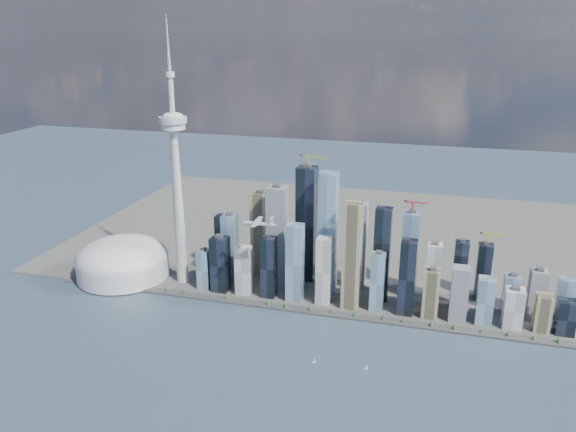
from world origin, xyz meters
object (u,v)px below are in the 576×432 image
(sailboat_west, at_px, (314,361))
(dome_stadium, at_px, (123,260))
(needle_tower, at_px, (177,178))
(sailboat_east, at_px, (366,367))
(airplane, at_px, (259,223))

(sailboat_west, bearing_deg, dome_stadium, 135.92)
(needle_tower, relative_size, dome_stadium, 2.75)
(sailboat_west, relative_size, sailboat_east, 0.91)
(airplane, height_order, sailboat_west, airplane)
(sailboat_west, bearing_deg, airplane, 114.23)
(sailboat_west, bearing_deg, sailboat_east, -17.10)
(needle_tower, height_order, dome_stadium, needle_tower)
(needle_tower, bearing_deg, sailboat_west, -33.45)
(dome_stadium, relative_size, sailboat_west, 20.64)
(dome_stadium, distance_m, sailboat_west, 535.19)
(needle_tower, bearing_deg, airplane, -21.78)
(sailboat_west, distance_m, sailboat_east, 86.35)
(dome_stadium, bearing_deg, needle_tower, 4.09)
(needle_tower, xyz_separation_m, airplane, (203.88, -81.47, -52.99))
(dome_stadium, bearing_deg, airplane, -11.74)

